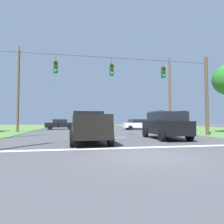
{
  "coord_description": "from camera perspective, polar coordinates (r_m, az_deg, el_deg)",
  "views": [
    {
      "loc": [
        -2.77,
        -7.4,
        1.39
      ],
      "look_at": [
        0.4,
        9.45,
        2.11
      ],
      "focal_mm": 31.21,
      "sensor_mm": 36.0,
      "label": 1
    }
  ],
  "objects": [
    {
      "name": "shoulder_grass_right",
      "position": [
        29.31,
        29.5,
        -4.79
      ],
      "size": [
        16.0,
        80.0,
        0.03
      ],
      "primitive_type": "cube",
      "color": "#4F783B",
      "rests_on": "ground"
    },
    {
      "name": "lane_dash_2",
      "position": [
        29.63,
        -5.29,
        -5.08
      ],
      "size": [
        2.5,
        0.15,
        0.01
      ],
      "primitive_type": "cube",
      "rotation": [
        0.0,
        0.0,
        1.57
      ],
      "color": "white",
      "rests_on": "ground"
    },
    {
      "name": "lane_dash_0",
      "position": [
        15.81,
        -0.52,
        -7.44
      ],
      "size": [
        2.5,
        0.15,
        0.01
      ],
      "primitive_type": "cube",
      "rotation": [
        0.0,
        0.0,
        1.57
      ],
      "color": "white",
      "rests_on": "ground"
    },
    {
      "name": "overhead_signal_span",
      "position": [
        16.3,
        -0.27,
        6.54
      ],
      "size": [
        18.17,
        0.31,
        7.2
      ],
      "color": "#4E3D2D",
      "rests_on": "ground"
    },
    {
      "name": "distant_car_oncoming",
      "position": [
        33.92,
        6.26,
        -3.41
      ],
      "size": [
        2.35,
        4.45,
        1.52
      ],
      "color": "maroon",
      "rests_on": "ground"
    },
    {
      "name": "pickup_truck",
      "position": [
        12.29,
        -6.94,
        -4.37
      ],
      "size": [
        2.43,
        5.46,
        1.95
      ],
      "color": "black",
      "rests_on": "ground"
    },
    {
      "name": "utility_pole_mid_right",
      "position": [
        26.8,
        16.54,
        4.62
      ],
      "size": [
        0.31,
        1.87,
        9.67
      ],
      "color": "brown",
      "rests_on": "ground"
    },
    {
      "name": "ground_plane",
      "position": [
        8.03,
        9.95,
        -12.37
      ],
      "size": [
        120.0,
        120.0,
        0.0
      ],
      "primitive_type": "plane",
      "color": "#47474C"
    },
    {
      "name": "distant_car_crossing_white",
      "position": [
        28.52,
        7.79,
        -3.59
      ],
      "size": [
        4.39,
        2.21,
        1.52
      ],
      "color": "silver",
      "rests_on": "ground"
    },
    {
      "name": "suv_black",
      "position": [
        14.95,
        15.37,
        -3.59
      ],
      "size": [
        2.29,
        4.84,
        2.05
      ],
      "color": "black",
      "rests_on": "ground"
    },
    {
      "name": "lane_dash_1",
      "position": [
        23.42,
        -3.86,
        -5.8
      ],
      "size": [
        2.5,
        0.15,
        0.01
      ],
      "primitive_type": "cube",
      "rotation": [
        0.0,
        0.0,
        1.57
      ],
      "color": "white",
      "rests_on": "ground"
    },
    {
      "name": "distant_car_far_parked",
      "position": [
        30.61,
        -14.97,
        -3.45
      ],
      "size": [
        4.38,
        2.18,
        1.52
      ],
      "color": "black",
      "rests_on": "ground"
    },
    {
      "name": "stop_bar_stripe",
      "position": [
        9.99,
        5.65,
        -10.38
      ],
      "size": [
        15.34,
        0.45,
        0.01
      ],
      "primitive_type": "cube",
      "color": "white",
      "rests_on": "ground"
    },
    {
      "name": "utility_pole_near_left",
      "position": [
        25.69,
        -25.78,
        6.23
      ],
      "size": [
        0.28,
        1.65,
        10.24
      ],
      "color": "brown",
      "rests_on": "ground"
    },
    {
      "name": "lane_dash_3",
      "position": [
        35.57,
        -6.19,
        -4.63
      ],
      "size": [
        2.5,
        0.15,
        0.01
      ],
      "primitive_type": "cube",
      "rotation": [
        0.0,
        0.0,
        1.57
      ],
      "color": "white",
      "rests_on": "ground"
    }
  ]
}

